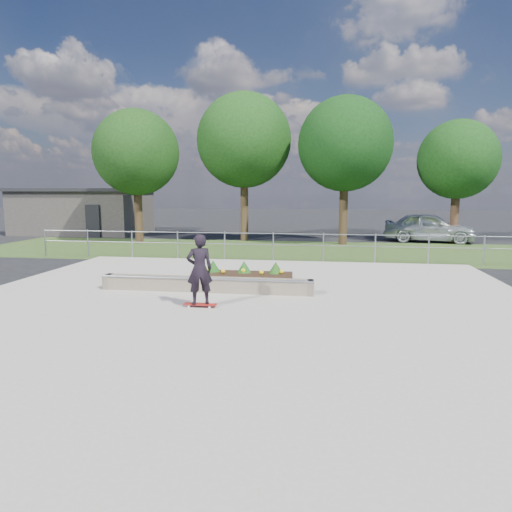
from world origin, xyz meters
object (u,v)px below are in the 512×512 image
Objects in this scene: grind_ledge at (206,284)px; planter_bed at (243,275)px; skateboarder at (199,270)px; parked_car at (429,227)px.

planter_bed reaches higher than grind_ledge.
skateboarder reaches higher than planter_bed.
parked_car reaches higher than grind_ledge.
grind_ledge is 1.87m from skateboarder.
planter_bed is (0.77, 1.57, -0.02)m from grind_ledge.
planter_bed is 15.23m from parked_car.
grind_ledge is at bearing 160.29° from parked_car.
planter_bed is 3.39m from skateboarder.
skateboarder is (0.30, -1.70, 0.72)m from grind_ledge.
skateboarder is 0.37× the size of parked_car.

